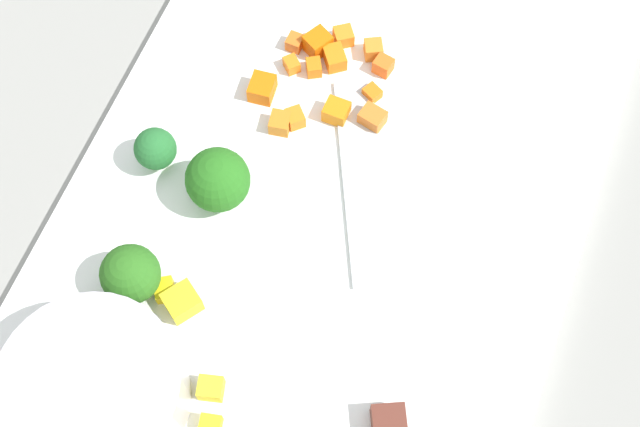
% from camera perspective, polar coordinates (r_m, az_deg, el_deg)
% --- Properties ---
extents(ground_plane, '(4.00, 4.00, 0.00)m').
position_cam_1_polar(ground_plane, '(0.61, 0.00, -0.82)').
color(ground_plane, gray).
extents(cutting_board, '(0.52, 0.34, 0.01)m').
position_cam_1_polar(cutting_board, '(0.61, 0.00, -0.60)').
color(cutting_board, white).
rests_on(cutting_board, ground_plane).
extents(prep_bowl, '(0.11, 0.11, 0.05)m').
position_cam_1_polar(prep_bowl, '(0.56, -14.24, -10.99)').
color(prep_bowl, '#BAB6C1').
rests_on(prep_bowl, cutting_board).
extents(chef_knife, '(0.29, 0.15, 0.02)m').
position_cam_1_polar(chef_knife, '(0.57, 3.99, -9.34)').
color(chef_knife, silver).
rests_on(chef_knife, cutting_board).
extents(carrot_dice_0, '(0.02, 0.02, 0.01)m').
position_cam_1_polar(carrot_dice_0, '(0.66, 0.95, 9.98)').
color(carrot_dice_0, orange).
rests_on(carrot_dice_0, cutting_board).
extents(carrot_dice_1, '(0.02, 0.02, 0.01)m').
position_cam_1_polar(carrot_dice_1, '(0.63, 1.06, 6.57)').
color(carrot_dice_1, orange).
rests_on(carrot_dice_1, cutting_board).
extents(carrot_dice_2, '(0.02, 0.02, 0.02)m').
position_cam_1_polar(carrot_dice_2, '(0.66, -0.15, 10.90)').
color(carrot_dice_2, orange).
rests_on(carrot_dice_2, cutting_board).
extents(carrot_dice_3, '(0.02, 0.02, 0.01)m').
position_cam_1_polar(carrot_dice_3, '(0.66, 3.45, 10.47)').
color(carrot_dice_3, orange).
rests_on(carrot_dice_3, cutting_board).
extents(carrot_dice_4, '(0.01, 0.01, 0.01)m').
position_cam_1_polar(carrot_dice_4, '(0.66, 3.79, 9.57)').
color(carrot_dice_4, orange).
rests_on(carrot_dice_4, cutting_board).
extents(carrot_dice_5, '(0.02, 0.02, 0.01)m').
position_cam_1_polar(carrot_dice_5, '(0.67, 1.52, 11.32)').
color(carrot_dice_5, orange).
rests_on(carrot_dice_5, cutting_board).
extents(carrot_dice_6, '(0.02, 0.02, 0.01)m').
position_cam_1_polar(carrot_dice_6, '(0.64, -3.74, 8.04)').
color(carrot_dice_6, orange).
rests_on(carrot_dice_6, cutting_board).
extents(carrot_dice_7, '(0.01, 0.02, 0.01)m').
position_cam_1_polar(carrot_dice_7, '(0.65, 3.53, 7.69)').
color(carrot_dice_7, orange).
rests_on(carrot_dice_7, cutting_board).
extents(carrot_dice_8, '(0.02, 0.02, 0.01)m').
position_cam_1_polar(carrot_dice_8, '(0.65, -0.40, 9.37)').
color(carrot_dice_8, orange).
rests_on(carrot_dice_8, cutting_board).
extents(carrot_dice_9, '(0.01, 0.01, 0.01)m').
position_cam_1_polar(carrot_dice_9, '(0.67, -1.63, 10.94)').
color(carrot_dice_9, orange).
rests_on(carrot_dice_9, cutting_board).
extents(carrot_dice_10, '(0.02, 0.02, 0.01)m').
position_cam_1_polar(carrot_dice_10, '(0.63, -1.61, 6.16)').
color(carrot_dice_10, orange).
rests_on(carrot_dice_10, cutting_board).
extents(carrot_dice_11, '(0.02, 0.02, 0.01)m').
position_cam_1_polar(carrot_dice_11, '(0.63, -2.58, 5.83)').
color(carrot_dice_11, orange).
rests_on(carrot_dice_11, cutting_board).
extents(carrot_dice_12, '(0.02, 0.02, 0.01)m').
position_cam_1_polar(carrot_dice_12, '(0.63, 3.39, 6.15)').
color(carrot_dice_12, orange).
rests_on(carrot_dice_12, cutting_board).
extents(carrot_dice_13, '(0.02, 0.02, 0.01)m').
position_cam_1_polar(carrot_dice_13, '(0.66, -1.83, 9.55)').
color(carrot_dice_13, orange).
rests_on(carrot_dice_13, cutting_board).
extents(pepper_dice_0, '(0.02, 0.02, 0.01)m').
position_cam_1_polar(pepper_dice_0, '(0.56, -7.03, -11.09)').
color(pepper_dice_0, yellow).
rests_on(pepper_dice_0, cutting_board).
extents(pepper_dice_1, '(0.01, 0.02, 0.01)m').
position_cam_1_polar(pepper_dice_1, '(0.56, -7.05, -13.37)').
color(pepper_dice_1, yellow).
rests_on(pepper_dice_1, cutting_board).
extents(pepper_dice_2, '(0.03, 0.03, 0.02)m').
position_cam_1_polar(pepper_dice_2, '(0.58, -8.85, -5.63)').
color(pepper_dice_2, yellow).
rests_on(pepper_dice_2, cutting_board).
extents(pepper_dice_3, '(0.02, 0.02, 0.01)m').
position_cam_1_polar(pepper_dice_3, '(0.59, -9.97, -4.86)').
color(pepper_dice_3, yellow).
rests_on(pepper_dice_3, cutting_board).
extents(broccoli_floret_0, '(0.04, 0.04, 0.05)m').
position_cam_1_polar(broccoli_floret_0, '(0.59, -6.59, 2.14)').
color(broccoli_floret_0, '#83B864').
rests_on(broccoli_floret_0, cutting_board).
extents(broccoli_floret_1, '(0.04, 0.04, 0.04)m').
position_cam_1_polar(broccoli_floret_1, '(0.58, -12.09, -3.86)').
color(broccoli_floret_1, '#91B261').
rests_on(broccoli_floret_1, cutting_board).
extents(broccoli_floret_2, '(0.03, 0.03, 0.04)m').
position_cam_1_polar(broccoli_floret_2, '(0.61, -10.57, 4.02)').
color(broccoli_floret_2, '#86B859').
rests_on(broccoli_floret_2, cutting_board).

